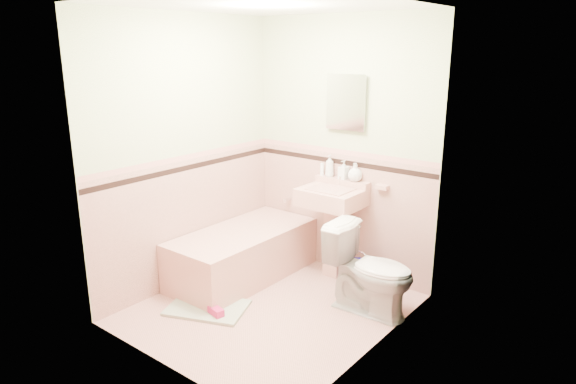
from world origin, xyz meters
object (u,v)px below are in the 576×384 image
Objects in this scene: toilet at (371,270)px; shoe at (216,311)px; bathtub at (243,255)px; soap_bottle_left at (330,166)px; soap_bottle_right at (355,172)px; sink at (331,234)px; medicine_cabinet at (346,102)px; bucket at (358,273)px; soap_bottle_mid at (344,170)px.

toilet is 4.86× the size of shoe.
bathtub is 1.35m from toilet.
soap_bottle_right is (0.29, 0.00, -0.02)m from soap_bottle_left.
soap_bottle_right is (0.14, 0.18, 0.60)m from sink.
medicine_cabinet reaches higher than soap_bottle_left.
soap_bottle_left reaches higher than soap_bottle_right.
bathtub is 3.02× the size of medicine_cabinet.
sink is at bearing -49.68° from soap_bottle_left.
shoe is (-0.96, -0.90, -0.32)m from toilet.
toilet is (0.51, -0.55, -0.67)m from soap_bottle_right.
bucket is at bearing 7.83° from sink.
soap_bottle_right is at bearing -12.21° from medicine_cabinet.
toilet is at bearing -49.09° from bucket.
soap_bottle_mid reaches higher than sink.
bucket is at bearing -29.84° from medicine_cabinet.
soap_bottle_mid reaches higher than bathtub.
shoe is (0.37, -0.73, -0.17)m from bathtub.
soap_bottle_right reaches higher than toilet.
sink is 4.23× the size of soap_bottle_left.
soap_bottle_mid reaches higher than bucket.
shoe is (-0.32, -1.44, -1.00)m from soap_bottle_mid.
shoe is at bearing -102.46° from soap_bottle_mid.
soap_bottle_mid is 1.08m from toilet.
shoe is at bearing 130.52° from toilet.
bathtub is at bearing -142.07° from sink.
toilet is (0.80, -0.55, -0.69)m from soap_bottle_left.
toilet is at bearing 55.14° from shoe.
bathtub is at bearing 94.38° from toilet.
soap_bottle_left reaches higher than soap_bottle_mid.
soap_bottle_left is at bearing 130.32° from sink.
toilet is (0.64, -0.55, -0.68)m from soap_bottle_mid.
soap_bottle_right is (0.14, -0.03, -0.65)m from medicine_cabinet.
medicine_cabinet is 2.23m from shoe.
soap_bottle_right is at bearing 0.00° from soap_bottle_mid.
soap_bottle_left is 0.28× the size of toilet.
sink is at bearing -90.00° from medicine_cabinet.
bucket is at bearing 77.10° from shoe.
soap_bottle_mid reaches higher than shoe.
soap_bottle_mid is 0.81× the size of bucket.
soap_bottle_right is 0.78× the size of bucket.
soap_bottle_mid is at bearing -70.29° from medicine_cabinet.
soap_bottle_right reaches higher than sink.
soap_bottle_mid is at bearing 0.00° from soap_bottle_left.
soap_bottle_right is at bearing 52.39° from sink.
medicine_cabinet is 2.32× the size of soap_bottle_left.
toilet reaches higher than bathtub.
soap_bottle_right is 0.23× the size of toilet.
soap_bottle_left is at bearing 180.00° from soap_bottle_mid.
sink is (0.68, 0.53, 0.23)m from bathtub.
toilet is (0.65, -0.58, -1.32)m from medicine_cabinet.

